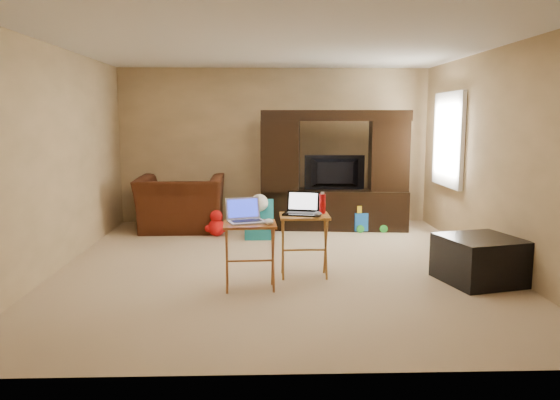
{
  "coord_description": "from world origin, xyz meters",
  "views": [
    {
      "loc": [
        -0.19,
        -6.18,
        1.69
      ],
      "look_at": [
        0.0,
        -0.2,
        0.8
      ],
      "focal_mm": 35.0,
      "sensor_mm": 36.0,
      "label": 1
    }
  ],
  "objects_px": {
    "entertainment_center": "(335,170)",
    "plush_toy": "(216,223)",
    "laptop_left": "(247,211)",
    "push_toy": "(370,217)",
    "recliner": "(181,204)",
    "child_rocker": "(259,219)",
    "tray_table_right": "(304,246)",
    "mouse_left": "(269,222)",
    "television": "(335,173)",
    "laptop_right": "(301,203)",
    "ottoman": "(480,260)",
    "mouse_right": "(318,214)",
    "tray_table_left": "(250,256)",
    "water_bottle": "(322,204)"
  },
  "relations": [
    {
      "from": "entertainment_center",
      "to": "television",
      "type": "xyz_separation_m",
      "value": [
        -0.0,
        -0.04,
        -0.04
      ]
    },
    {
      "from": "recliner",
      "to": "child_rocker",
      "type": "relative_size",
      "value": 2.33
    },
    {
      "from": "water_bottle",
      "to": "tray_table_right",
      "type": "bearing_deg",
      "value": -158.2
    },
    {
      "from": "recliner",
      "to": "mouse_left",
      "type": "xyz_separation_m",
      "value": [
        1.3,
        -3.02,
        0.29
      ]
    },
    {
      "from": "entertainment_center",
      "to": "laptop_left",
      "type": "xyz_separation_m",
      "value": [
        -1.27,
        -3.0,
        -0.12
      ]
    },
    {
      "from": "tray_table_right",
      "to": "laptop_right",
      "type": "height_order",
      "value": "laptop_right"
    },
    {
      "from": "recliner",
      "to": "tray_table_right",
      "type": "distance_m",
      "value": 3.04
    },
    {
      "from": "push_toy",
      "to": "laptop_left",
      "type": "relative_size",
      "value": 1.56
    },
    {
      "from": "television",
      "to": "mouse_right",
      "type": "bearing_deg",
      "value": 80.44
    },
    {
      "from": "mouse_right",
      "to": "water_bottle",
      "type": "height_order",
      "value": "water_bottle"
    },
    {
      "from": "mouse_left",
      "to": "child_rocker",
      "type": "bearing_deg",
      "value": 92.49
    },
    {
      "from": "television",
      "to": "mouse_right",
      "type": "height_order",
      "value": "television"
    },
    {
      "from": "plush_toy",
      "to": "entertainment_center",
      "type": "bearing_deg",
      "value": 15.92
    },
    {
      "from": "entertainment_center",
      "to": "push_toy",
      "type": "height_order",
      "value": "entertainment_center"
    },
    {
      "from": "television",
      "to": "water_bottle",
      "type": "distance_m",
      "value": 2.53
    },
    {
      "from": "entertainment_center",
      "to": "laptop_right",
      "type": "height_order",
      "value": "entertainment_center"
    },
    {
      "from": "laptop_right",
      "to": "mouse_left",
      "type": "bearing_deg",
      "value": -108.62
    },
    {
      "from": "entertainment_center",
      "to": "laptop_left",
      "type": "bearing_deg",
      "value": -107.43
    },
    {
      "from": "entertainment_center",
      "to": "tray_table_right",
      "type": "bearing_deg",
      "value": -98.78
    },
    {
      "from": "push_toy",
      "to": "tray_table_right",
      "type": "height_order",
      "value": "tray_table_right"
    },
    {
      "from": "child_rocker",
      "to": "push_toy",
      "type": "relative_size",
      "value": 1.0
    },
    {
      "from": "entertainment_center",
      "to": "tray_table_right",
      "type": "height_order",
      "value": "entertainment_center"
    },
    {
      "from": "mouse_right",
      "to": "plush_toy",
      "type": "bearing_deg",
      "value": 119.34
    },
    {
      "from": "tray_table_right",
      "to": "laptop_right",
      "type": "distance_m",
      "value": 0.46
    },
    {
      "from": "mouse_left",
      "to": "laptop_right",
      "type": "bearing_deg",
      "value": 55.99
    },
    {
      "from": "ottoman",
      "to": "tray_table_left",
      "type": "height_order",
      "value": "tray_table_left"
    },
    {
      "from": "television",
      "to": "recliner",
      "type": "relative_size",
      "value": 0.73
    },
    {
      "from": "laptop_right",
      "to": "mouse_left",
      "type": "height_order",
      "value": "laptop_right"
    },
    {
      "from": "entertainment_center",
      "to": "plush_toy",
      "type": "relative_size",
      "value": 5.75
    },
    {
      "from": "entertainment_center",
      "to": "plush_toy",
      "type": "height_order",
      "value": "entertainment_center"
    },
    {
      "from": "water_bottle",
      "to": "laptop_left",
      "type": "bearing_deg",
      "value": -149.68
    },
    {
      "from": "laptop_left",
      "to": "water_bottle",
      "type": "distance_m",
      "value": 0.93
    },
    {
      "from": "mouse_left",
      "to": "entertainment_center",
      "type": "bearing_deg",
      "value": 71.3
    },
    {
      "from": "laptop_left",
      "to": "laptop_right",
      "type": "xyz_separation_m",
      "value": [
        0.56,
        0.41,
        0.01
      ]
    },
    {
      "from": "tray_table_left",
      "to": "laptop_right",
      "type": "relative_size",
      "value": 1.89
    },
    {
      "from": "child_rocker",
      "to": "push_toy",
      "type": "xyz_separation_m",
      "value": [
        1.68,
        0.45,
        -0.07
      ]
    },
    {
      "from": "entertainment_center",
      "to": "mouse_left",
      "type": "relative_size",
      "value": 16.27
    },
    {
      "from": "tray_table_left",
      "to": "mouse_left",
      "type": "distance_m",
      "value": 0.42
    },
    {
      "from": "television",
      "to": "push_toy",
      "type": "height_order",
      "value": "television"
    },
    {
      "from": "tray_table_right",
      "to": "mouse_left",
      "type": "bearing_deg",
      "value": -128.17
    },
    {
      "from": "mouse_left",
      "to": "mouse_right",
      "type": "distance_m",
      "value": 0.63
    },
    {
      "from": "entertainment_center",
      "to": "recliner",
      "type": "relative_size",
      "value": 1.75
    },
    {
      "from": "tray_table_left",
      "to": "water_bottle",
      "type": "relative_size",
      "value": 3.22
    },
    {
      "from": "ottoman",
      "to": "tray_table_right",
      "type": "distance_m",
      "value": 1.84
    },
    {
      "from": "tray_table_right",
      "to": "mouse_left",
      "type": "distance_m",
      "value": 0.72
    },
    {
      "from": "recliner",
      "to": "tray_table_left",
      "type": "xyz_separation_m",
      "value": [
        1.11,
        -2.95,
        -0.08
      ]
    },
    {
      "from": "tray_table_left",
      "to": "ottoman",
      "type": "bearing_deg",
      "value": 1.35
    },
    {
      "from": "laptop_right",
      "to": "laptop_left",
      "type": "bearing_deg",
      "value": -128.58
    },
    {
      "from": "mouse_left",
      "to": "plush_toy",
      "type": "bearing_deg",
      "value": 105.8
    },
    {
      "from": "television",
      "to": "laptop_right",
      "type": "height_order",
      "value": "television"
    }
  ]
}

